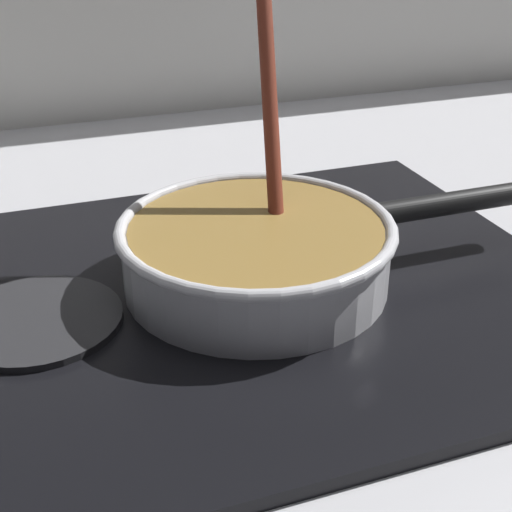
{
  "coord_description": "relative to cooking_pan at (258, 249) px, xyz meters",
  "views": [
    {
      "loc": [
        -0.18,
        -0.34,
        0.34
      ],
      "look_at": [
        0.01,
        0.2,
        0.04
      ],
      "focal_mm": 50.95,
      "sensor_mm": 36.0,
      "label": 1
    }
  ],
  "objects": [
    {
      "name": "burner_ring",
      "position": [
        -0.0,
        -0.0,
        -0.03
      ],
      "size": [
        0.18,
        0.18,
        0.01
      ],
      "primitive_type": "torus",
      "color": "#592D0C",
      "rests_on": "hob_plate"
    },
    {
      "name": "cooking_pan",
      "position": [
        0.0,
        0.0,
        0.0
      ],
      "size": [
        0.39,
        0.25,
        0.28
      ],
      "color": "silver",
      "rests_on": "hob_plate"
    },
    {
      "name": "hob_plate",
      "position": [
        -0.0,
        -0.0,
        -0.04
      ],
      "size": [
        0.56,
        0.48,
        0.01
      ],
      "primitive_type": "cube",
      "color": "black",
      "rests_on": "ground"
    },
    {
      "name": "spare_burner",
      "position": [
        -0.19,
        -0.0,
        -0.03
      ],
      "size": [
        0.14,
        0.14,
        0.01
      ],
      "primitive_type": "cylinder",
      "color": "#262628",
      "rests_on": "hob_plate"
    },
    {
      "name": "ground",
      "position": [
        -0.01,
        -0.2,
        -0.07
      ],
      "size": [
        2.4,
        1.6,
        0.04
      ],
      "primitive_type": "cube",
      "color": "#B7B7BC"
    }
  ]
}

